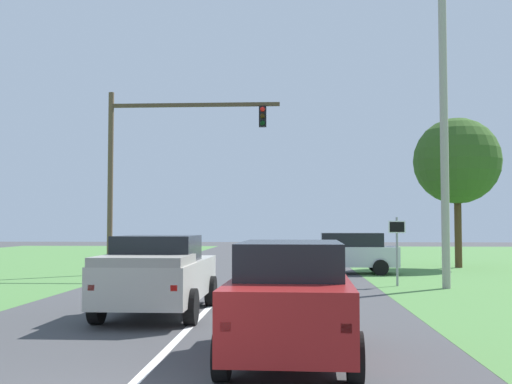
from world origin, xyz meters
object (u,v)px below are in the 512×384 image
at_px(red_suv_near, 291,297).
at_px(utility_pole_right, 444,140).
at_px(pickup_truck_lead, 159,274).
at_px(crossing_suv_far, 348,252).
at_px(oak_tree_right, 457,161).
at_px(traffic_light, 154,154).
at_px(keep_moving_sign, 397,242).

xyz_separation_m(red_suv_near, utility_pole_right, (5.32, 11.61, 4.12)).
relative_size(pickup_truck_lead, crossing_suv_far, 1.17).
distance_m(red_suv_near, crossing_suv_far, 18.07).
height_order(oak_tree_right, crossing_suv_far, oak_tree_right).
distance_m(traffic_light, crossing_suv_far, 9.67).
height_order(traffic_light, utility_pole_right, utility_pole_right).
bearing_deg(crossing_suv_far, pickup_truck_lead, -113.86).
height_order(crossing_suv_far, utility_pole_right, utility_pole_right).
height_order(pickup_truck_lead, crossing_suv_far, pickup_truck_lead).
bearing_deg(red_suv_near, traffic_light, 109.67).
height_order(red_suv_near, pickup_truck_lead, pickup_truck_lead).
xyz_separation_m(traffic_light, utility_pole_right, (11.36, -5.30, -0.18)).
bearing_deg(pickup_truck_lead, traffic_light, 103.21).
distance_m(keep_moving_sign, utility_pole_right, 3.95).
xyz_separation_m(keep_moving_sign, utility_pole_right, (1.53, -0.75, 3.56)).
relative_size(keep_moving_sign, crossing_suv_far, 0.54).
bearing_deg(keep_moving_sign, traffic_light, 155.19).
bearing_deg(traffic_light, red_suv_near, -70.33).
distance_m(traffic_light, keep_moving_sign, 11.46).
distance_m(pickup_truck_lead, oak_tree_right, 21.30).
bearing_deg(crossing_suv_far, oak_tree_right, 35.30).
xyz_separation_m(keep_moving_sign, oak_tree_right, (4.71, 9.75, 3.85)).
bearing_deg(keep_moving_sign, pickup_truck_lead, -133.12).
height_order(red_suv_near, utility_pole_right, utility_pole_right).
bearing_deg(utility_pole_right, red_suv_near, -114.64).
xyz_separation_m(oak_tree_right, utility_pole_right, (-3.17, -10.50, -0.29)).
distance_m(pickup_truck_lead, crossing_suv_far, 14.23).
xyz_separation_m(traffic_light, crossing_suv_far, (8.58, 0.99, -4.36)).
xyz_separation_m(red_suv_near, oak_tree_right, (8.49, 22.11, 4.41)).
relative_size(pickup_truck_lead, oak_tree_right, 0.69).
xyz_separation_m(pickup_truck_lead, utility_pole_right, (8.54, 6.73, 4.14)).
relative_size(oak_tree_right, crossing_suv_far, 1.70).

